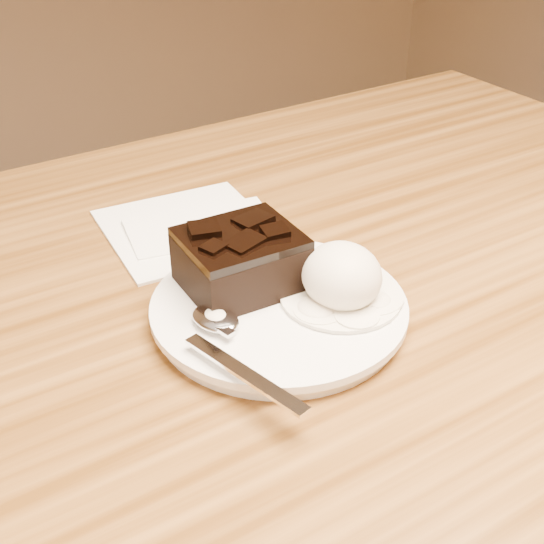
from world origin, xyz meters
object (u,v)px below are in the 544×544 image
spoon (216,321)px  napkin (188,227)px  plate (279,311)px  ice_cream_scoop (342,276)px  brownie (241,264)px

spoon → napkin: 0.18m
spoon → napkin: spoon is taller
plate → ice_cream_scoop: 0.06m
plate → brownie: 0.05m
plate → brownie: brownie is taller
plate → spoon: bearing=179.9°
spoon → ice_cream_scoop: bearing=-25.3°
brownie → ice_cream_scoop: size_ratio=1.36×
brownie → napkin: 0.14m
napkin → spoon: bearing=-110.4°
ice_cream_scoop → spoon: ice_cream_scoop is taller
plate → spoon: (-0.06, 0.00, 0.01)m
brownie → napkin: size_ratio=0.59×
brownie → spoon: size_ratio=0.53×
ice_cream_scoop → napkin: (-0.04, 0.19, -0.04)m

